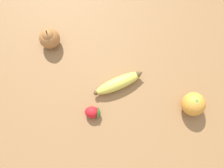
{
  "coord_description": "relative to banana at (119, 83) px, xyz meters",
  "views": [
    {
      "loc": [
        -0.27,
        0.14,
        0.89
      ],
      "look_at": [
        -0.01,
        0.01,
        0.03
      ],
      "focal_mm": 42.0,
      "sensor_mm": 36.0,
      "label": 1
    }
  ],
  "objects": [
    {
      "name": "ground_plane",
      "position": [
        0.02,
        0.02,
        -0.02
      ],
      "size": [
        3.0,
        3.0,
        0.0
      ],
      "primitive_type": "plane",
      "color": "olive"
    },
    {
      "name": "banana",
      "position": [
        0.0,
        0.0,
        0.0
      ],
      "size": [
        0.06,
        0.19,
        0.04
      ],
      "rotation": [
        0.0,
        0.0,
        4.64
      ],
      "color": "#DBCC4C",
      "rests_on": "ground_plane"
    },
    {
      "name": "orange",
      "position": [
        -0.19,
        -0.18,
        0.02
      ],
      "size": [
        0.08,
        0.08,
        0.08
      ],
      "color": "orange",
      "rests_on": "ground_plane"
    },
    {
      "name": "pear",
      "position": [
        0.27,
        0.14,
        0.02
      ],
      "size": [
        0.08,
        0.08,
        0.09
      ],
      "color": "#A36633",
      "rests_on": "ground_plane"
    },
    {
      "name": "strawberry",
      "position": [
        -0.05,
        0.13,
        -0.0
      ],
      "size": [
        0.06,
        0.07,
        0.04
      ],
      "rotation": [
        0.0,
        0.0,
        4.14
      ],
      "color": "red",
      "rests_on": "ground_plane"
    }
  ]
}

